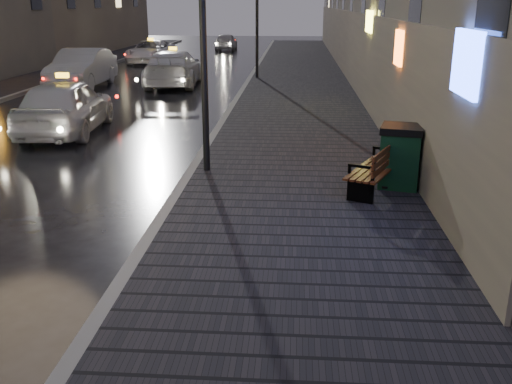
{
  "coord_description": "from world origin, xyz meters",
  "views": [
    {
      "loc": [
        3.74,
        -5.77,
        3.61
      ],
      "look_at": [
        3.16,
        2.47,
        0.85
      ],
      "focal_mm": 40.0,
      "sensor_mm": 36.0,
      "label": 1
    }
  ],
  "objects_px": {
    "lamp_near": "(202,8)",
    "car_left_mid": "(82,68)",
    "bench": "(377,169)",
    "taxi_mid": "(174,68)",
    "car_far": "(226,42)",
    "taxi_near": "(65,106)",
    "taxi_far": "(151,51)",
    "lamp_far": "(257,5)",
    "trash_bin": "(401,156)"
  },
  "relations": [
    {
      "from": "car_left_mid",
      "to": "taxi_mid",
      "type": "height_order",
      "value": "car_left_mid"
    },
    {
      "from": "taxi_mid",
      "to": "trash_bin",
      "type": "bearing_deg",
      "value": 113.8
    },
    {
      "from": "bench",
      "to": "car_left_mid",
      "type": "bearing_deg",
      "value": 151.74
    },
    {
      "from": "lamp_far",
      "to": "car_far",
      "type": "distance_m",
      "value": 18.62
    },
    {
      "from": "lamp_far",
      "to": "bench",
      "type": "bearing_deg",
      "value": -78.64
    },
    {
      "from": "taxi_far",
      "to": "car_far",
      "type": "distance_m",
      "value": 10.58
    },
    {
      "from": "bench",
      "to": "taxi_far",
      "type": "height_order",
      "value": "taxi_far"
    },
    {
      "from": "lamp_far",
      "to": "car_far",
      "type": "height_order",
      "value": "lamp_far"
    },
    {
      "from": "lamp_near",
      "to": "bench",
      "type": "distance_m",
      "value": 4.67
    },
    {
      "from": "lamp_near",
      "to": "taxi_far",
      "type": "height_order",
      "value": "lamp_near"
    },
    {
      "from": "lamp_far",
      "to": "car_far",
      "type": "bearing_deg",
      "value": 101.46
    },
    {
      "from": "trash_bin",
      "to": "taxi_near",
      "type": "distance_m",
      "value": 9.91
    },
    {
      "from": "car_left_mid",
      "to": "car_far",
      "type": "height_order",
      "value": "car_left_mid"
    },
    {
      "from": "car_far",
      "to": "lamp_near",
      "type": "bearing_deg",
      "value": 95.24
    },
    {
      "from": "taxi_near",
      "to": "car_left_mid",
      "type": "relative_size",
      "value": 0.92
    },
    {
      "from": "taxi_mid",
      "to": "car_left_mid",
      "type": "bearing_deg",
      "value": 8.07
    },
    {
      "from": "bench",
      "to": "car_left_mid",
      "type": "relative_size",
      "value": 0.37
    },
    {
      "from": "bench",
      "to": "taxi_near",
      "type": "relative_size",
      "value": 0.4
    },
    {
      "from": "lamp_near",
      "to": "taxi_far",
      "type": "xyz_separation_m",
      "value": [
        -7.15,
        24.05,
        -2.81
      ]
    },
    {
      "from": "lamp_near",
      "to": "bench",
      "type": "bearing_deg",
      "value": -19.54
    },
    {
      "from": "lamp_far",
      "to": "taxi_mid",
      "type": "distance_m",
      "value": 4.97
    },
    {
      "from": "lamp_far",
      "to": "car_far",
      "type": "xyz_separation_m",
      "value": [
        -3.66,
        18.04,
        -2.84
      ]
    },
    {
      "from": "taxi_near",
      "to": "taxi_mid",
      "type": "bearing_deg",
      "value": -100.61
    },
    {
      "from": "lamp_near",
      "to": "lamp_far",
      "type": "xyz_separation_m",
      "value": [
        0.0,
        16.0,
        0.0
      ]
    },
    {
      "from": "taxi_near",
      "to": "lamp_near",
      "type": "bearing_deg",
      "value": 134.83
    },
    {
      "from": "bench",
      "to": "trash_bin",
      "type": "xyz_separation_m",
      "value": [
        0.49,
        0.37,
        0.16
      ]
    },
    {
      "from": "lamp_near",
      "to": "taxi_far",
      "type": "relative_size",
      "value": 1.08
    },
    {
      "from": "lamp_far",
      "to": "car_left_mid",
      "type": "height_order",
      "value": "lamp_far"
    },
    {
      "from": "lamp_far",
      "to": "taxi_mid",
      "type": "xyz_separation_m",
      "value": [
        -3.61,
        -2.1,
        -2.7
      ]
    },
    {
      "from": "trash_bin",
      "to": "taxi_far",
      "type": "relative_size",
      "value": 0.25
    },
    {
      "from": "taxi_mid",
      "to": "lamp_far",
      "type": "bearing_deg",
      "value": -153.11
    },
    {
      "from": "trash_bin",
      "to": "car_left_mid",
      "type": "height_order",
      "value": "car_left_mid"
    },
    {
      "from": "lamp_near",
      "to": "car_left_mid",
      "type": "xyz_separation_m",
      "value": [
        -7.53,
        13.11,
        -2.66
      ]
    },
    {
      "from": "trash_bin",
      "to": "taxi_mid",
      "type": "height_order",
      "value": "taxi_mid"
    },
    {
      "from": "bench",
      "to": "car_far",
      "type": "distance_m",
      "value": 35.98
    },
    {
      "from": "trash_bin",
      "to": "car_far",
      "type": "xyz_separation_m",
      "value": [
        -7.61,
        34.9,
        -0.12
      ]
    },
    {
      "from": "taxi_far",
      "to": "car_far",
      "type": "relative_size",
      "value": 1.28
    },
    {
      "from": "lamp_far",
      "to": "taxi_near",
      "type": "height_order",
      "value": "lamp_far"
    },
    {
      "from": "lamp_near",
      "to": "car_left_mid",
      "type": "relative_size",
      "value": 1.05
    },
    {
      "from": "lamp_far",
      "to": "taxi_far",
      "type": "bearing_deg",
      "value": 131.6
    },
    {
      "from": "lamp_far",
      "to": "taxi_mid",
      "type": "relative_size",
      "value": 0.97
    },
    {
      "from": "taxi_near",
      "to": "taxi_mid",
      "type": "xyz_separation_m",
      "value": [
        1.07,
        9.88,
        -0.0
      ]
    },
    {
      "from": "lamp_near",
      "to": "bench",
      "type": "relative_size",
      "value": 2.83
    },
    {
      "from": "taxi_near",
      "to": "car_far",
      "type": "bearing_deg",
      "value": -96.38
    },
    {
      "from": "taxi_near",
      "to": "car_far",
      "type": "xyz_separation_m",
      "value": [
        1.02,
        30.01,
        -0.14
      ]
    },
    {
      "from": "bench",
      "to": "taxi_mid",
      "type": "distance_m",
      "value": 16.7
    },
    {
      "from": "bench",
      "to": "taxi_far",
      "type": "relative_size",
      "value": 0.38
    },
    {
      "from": "bench",
      "to": "taxi_mid",
      "type": "relative_size",
      "value": 0.34
    },
    {
      "from": "taxi_mid",
      "to": "car_far",
      "type": "xyz_separation_m",
      "value": [
        -0.05,
        20.14,
        -0.14
      ]
    },
    {
      "from": "taxi_near",
      "to": "bench",
      "type": "bearing_deg",
      "value": 142.71
    }
  ]
}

